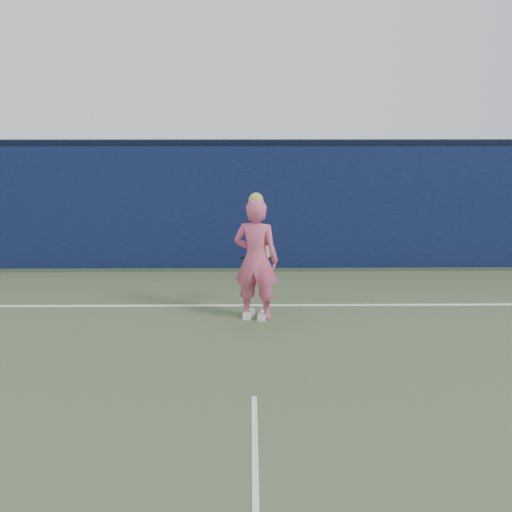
{
  "coord_description": "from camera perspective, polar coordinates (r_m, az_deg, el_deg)",
  "views": [
    {
      "loc": [
        -0.03,
        -4.49,
        3.09
      ],
      "look_at": [
        0.04,
        3.46,
        1.0
      ],
      "focal_mm": 38.0,
      "sensor_mm": 36.0,
      "label": 1
    }
  ],
  "objects": [
    {
      "name": "racket",
      "position": [
        8.68,
        0.72,
        0.36
      ],
      "size": [
        0.55,
        0.12,
        0.29
      ],
      "rotation": [
        0.0,
        0.0,
        -0.11
      ],
      "color": "black",
      "rests_on": "ground"
    },
    {
      "name": "wall_cap",
      "position": [
        11.01,
        -0.39,
        11.89
      ],
      "size": [
        24.0,
        0.42,
        0.1
      ],
      "primitive_type": "cube",
      "color": "black",
      "rests_on": "backstop_wall"
    },
    {
      "name": "player",
      "position": [
        8.24,
        0.0,
        -0.35
      ],
      "size": [
        0.78,
        0.62,
        1.97
      ],
      "rotation": [
        0.0,
        0.0,
        2.88
      ],
      "color": "#D65377",
      "rests_on": "ground"
    },
    {
      "name": "court_lines",
      "position": [
        5.18,
        -0.08,
        -21.76
      ],
      "size": [
        11.0,
        12.04,
        0.01
      ],
      "color": "white",
      "rests_on": "court_surface"
    },
    {
      "name": "ground",
      "position": [
        5.45,
        -0.11,
        -19.8
      ],
      "size": [
        80.0,
        80.0,
        0.0
      ],
      "primitive_type": "plane",
      "color": "#2A3B24",
      "rests_on": "ground"
    },
    {
      "name": "backstop_wall",
      "position": [
        11.15,
        -0.38,
        5.2
      ],
      "size": [
        24.0,
        0.4,
        2.5
      ],
      "primitive_type": "cube",
      "color": "#0D113B",
      "rests_on": "ground"
    }
  ]
}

